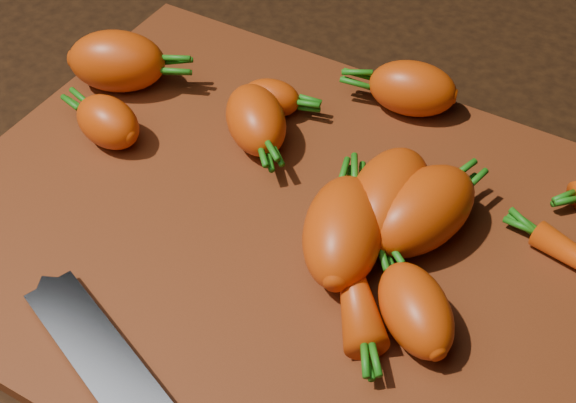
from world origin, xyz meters
The scene contains 13 objects.
ground centered at (0.00, 0.00, -0.01)m, with size 2.00×2.00×0.01m, color black.
cutting_board centered at (0.00, 0.00, 0.01)m, with size 0.50×0.40×0.01m, color maroon.
carrot_0 centered at (-0.21, 0.07, 0.04)m, with size 0.08×0.05×0.05m, color #CA410C.
carrot_1 centered at (-0.17, 0.01, 0.03)m, with size 0.06×0.04×0.04m, color #CA410C.
carrot_2 centered at (0.06, 0.04, 0.04)m, with size 0.10×0.05×0.05m, color #CA410C.
carrot_3 centered at (0.09, 0.04, 0.04)m, with size 0.09×0.05×0.05m, color #CA410C.
carrot_4 centered at (0.03, 0.17, 0.04)m, with size 0.07×0.05×0.05m, color #CA410C.
carrot_5 centered at (-0.07, 0.11, 0.03)m, with size 0.05×0.03×0.03m, color #CA410C.
carrot_6 centered at (0.12, -0.03, 0.03)m, with size 0.07×0.04×0.04m, color #CA410C.
carrot_9 centered at (0.07, -0.03, 0.03)m, with size 0.11×0.03×0.03m, color #CA410C.
carrot_10 centered at (-0.06, 0.07, 0.04)m, with size 0.07×0.05×0.05m, color #CA410C.
carrot_11 centered at (0.05, 0.00, 0.04)m, with size 0.10×0.05×0.05m, color #CA410C.
knife centered at (0.00, -0.17, 0.02)m, with size 0.30×0.14×0.02m.
Camera 1 is at (0.20, -0.34, 0.45)m, focal length 50.00 mm.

